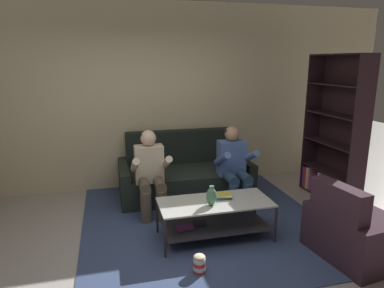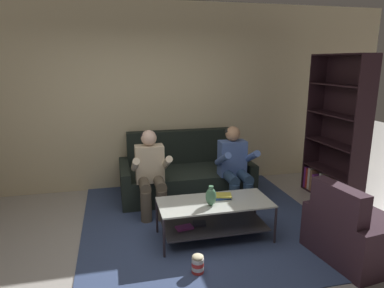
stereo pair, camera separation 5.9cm
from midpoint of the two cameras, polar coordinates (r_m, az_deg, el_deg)
name	(u,v)px [view 2 (the right image)]	position (r m, az deg, el deg)	size (l,w,h in m)	color
ground	(169,268)	(3.63, -3.35, -19.95)	(16.80, 16.80, 0.00)	#A7A19B
back_partition	(141,97)	(5.49, -8.12, 7.70)	(8.40, 0.12, 2.90)	beige
couch	(185,175)	(5.32, -0.87, -5.20)	(1.96, 0.98, 0.93)	#202823
person_seated_left	(151,170)	(4.57, -6.54, -4.25)	(0.50, 0.58, 1.12)	brown
person_seated_right	(235,164)	(4.85, 7.48, -3.25)	(0.50, 0.58, 1.12)	navy
coffee_table	(214,214)	(4.01, 4.06, -11.54)	(1.28, 0.58, 0.45)	beige
area_rug	(200,216)	(4.65, 1.69, -11.86)	(3.00, 3.40, 0.01)	#37466D
vase	(211,196)	(3.81, 3.62, -8.69)	(0.12, 0.12, 0.23)	#467957
book_stack	(222,196)	(4.04, 5.46, -8.65)	(0.24, 0.20, 0.04)	#3557B2
bookshelf	(335,146)	(5.43, 22.95, -0.30)	(0.33, 1.06, 2.11)	black
armchair	(357,233)	(4.05, 26.15, -13.22)	(0.92, 0.95, 0.83)	#35212B
popcorn_tub	(198,264)	(3.50, 1.47, -19.36)	(0.12, 0.12, 0.20)	red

